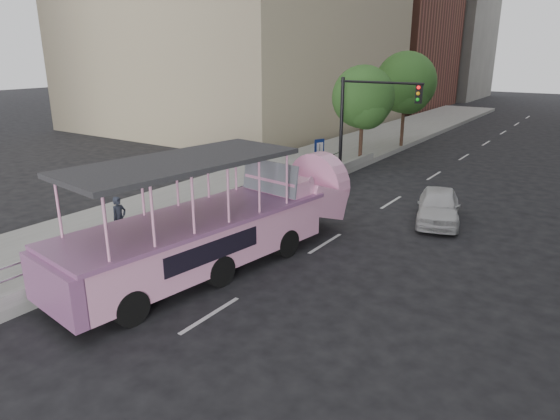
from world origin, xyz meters
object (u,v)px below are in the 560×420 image
object	(u,v)px
car	(438,206)
street_tree_far	(407,85)
duck_boat	(224,223)
traffic_signal	(364,113)
street_tree_near	(364,100)
parking_sign	(319,158)
pedestrian_near	(119,219)

from	to	relation	value
car	street_tree_far	world-z (taller)	street_tree_far
duck_boat	traffic_signal	distance (m)	11.92
street_tree_near	car	bearing A→B (deg)	-47.39
duck_boat	traffic_signal	bearing A→B (deg)	94.06
street_tree_near	parking_sign	bearing A→B (deg)	-84.50
traffic_signal	street_tree_near	bearing A→B (deg)	114.98
duck_boat	parking_sign	size ratio (longest dim) A/B	4.43
pedestrian_near	traffic_signal	xyz separation A→B (m)	(2.83, 12.76, 2.44)
car	street_tree_near	size ratio (longest dim) A/B	0.68
car	traffic_signal	size ratio (longest dim) A/B	0.75
street_tree_near	pedestrian_near	bearing A→B (deg)	-94.37
duck_boat	street_tree_far	world-z (taller)	street_tree_far
street_tree_near	street_tree_far	world-z (taller)	street_tree_far
street_tree_near	duck_boat	bearing A→B (deg)	-80.88
traffic_signal	street_tree_near	size ratio (longest dim) A/B	0.91
parking_sign	street_tree_far	distance (m)	12.24
parking_sign	traffic_signal	distance (m)	3.31
car	street_tree_near	world-z (taller)	street_tree_near
duck_boat	pedestrian_near	size ratio (longest dim) A/B	7.20
car	parking_sign	distance (m)	6.47
parking_sign	traffic_signal	world-z (taller)	traffic_signal
car	street_tree_far	bearing A→B (deg)	99.86
car	traffic_signal	xyz separation A→B (m)	(-5.21, 3.97, 2.84)
pedestrian_near	traffic_signal	size ratio (longest dim) A/B	0.29
pedestrian_near	street_tree_near	world-z (taller)	street_tree_near
pedestrian_near	street_tree_far	bearing A→B (deg)	-5.61
car	pedestrian_near	bearing A→B (deg)	-148.85
traffic_signal	street_tree_far	world-z (taller)	street_tree_far
duck_boat	traffic_signal	world-z (taller)	traffic_signal
street_tree_near	street_tree_far	distance (m)	6.02
car	street_tree_near	xyz separation A→B (m)	(-6.81, 7.40, 3.16)
duck_boat	street_tree_near	distance (m)	15.51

